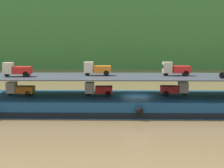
{
  "coord_description": "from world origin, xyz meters",
  "views": [
    {
      "loc": [
        -1.84,
        -34.35,
        6.96
      ],
      "look_at": [
        -2.51,
        0.0,
        2.7
      ],
      "focal_mm": 55.49,
      "sensor_mm": 36.0,
      "label": 1
    }
  ],
  "objects_px": {
    "mini_truck_upper_mid": "(97,69)",
    "mini_truck_upper_fore": "(176,69)",
    "mini_truck_upper_stern": "(17,70)",
    "mini_truck_lower_aft": "(98,89)",
    "cargo_barge": "(137,103)",
    "mini_truck_lower_stern": "(20,89)",
    "mini_truck_lower_mid": "(175,89)"
  },
  "relations": [
    {
      "from": "mini_truck_upper_stern",
      "to": "mini_truck_lower_aft",
      "type": "bearing_deg",
      "value": 4.54
    },
    {
      "from": "cargo_barge",
      "to": "mini_truck_lower_aft",
      "type": "bearing_deg",
      "value": -179.67
    },
    {
      "from": "cargo_barge",
      "to": "mini_truck_lower_aft",
      "type": "relative_size",
      "value": 11.73
    },
    {
      "from": "cargo_barge",
      "to": "mini_truck_upper_mid",
      "type": "relative_size",
      "value": 11.87
    },
    {
      "from": "mini_truck_upper_stern",
      "to": "mini_truck_upper_mid",
      "type": "height_order",
      "value": "same"
    },
    {
      "from": "mini_truck_upper_stern",
      "to": "mini_truck_upper_fore",
      "type": "relative_size",
      "value": 1.01
    },
    {
      "from": "mini_truck_upper_stern",
      "to": "cargo_barge",
      "type": "bearing_deg",
      "value": 3.16
    },
    {
      "from": "mini_truck_upper_fore",
      "to": "mini_truck_lower_stern",
      "type": "bearing_deg",
      "value": -177.77
    },
    {
      "from": "mini_truck_upper_mid",
      "to": "mini_truck_upper_fore",
      "type": "distance_m",
      "value": 7.95
    },
    {
      "from": "cargo_barge",
      "to": "mini_truck_upper_fore",
      "type": "height_order",
      "value": "mini_truck_upper_fore"
    },
    {
      "from": "mini_truck_lower_mid",
      "to": "cargo_barge",
      "type": "bearing_deg",
      "value": -173.15
    },
    {
      "from": "mini_truck_lower_aft",
      "to": "mini_truck_upper_stern",
      "type": "bearing_deg",
      "value": -175.46
    },
    {
      "from": "mini_truck_lower_mid",
      "to": "mini_truck_upper_mid",
      "type": "distance_m",
      "value": 8.15
    },
    {
      "from": "mini_truck_upper_stern",
      "to": "mini_truck_upper_mid",
      "type": "xyz_separation_m",
      "value": [
        7.8,
        1.28,
        0.0
      ]
    },
    {
      "from": "mini_truck_lower_aft",
      "to": "mini_truck_upper_mid",
      "type": "relative_size",
      "value": 1.01
    },
    {
      "from": "mini_truck_lower_aft",
      "to": "mini_truck_upper_stern",
      "type": "height_order",
      "value": "mini_truck_upper_stern"
    },
    {
      "from": "cargo_barge",
      "to": "mini_truck_upper_mid",
      "type": "distance_m",
      "value": 5.35
    },
    {
      "from": "mini_truck_upper_fore",
      "to": "cargo_barge",
      "type": "bearing_deg",
      "value": -171.52
    },
    {
      "from": "mini_truck_upper_stern",
      "to": "mini_truck_upper_mid",
      "type": "bearing_deg",
      "value": 9.31
    },
    {
      "from": "mini_truck_lower_stern",
      "to": "cargo_barge",
      "type": "bearing_deg",
      "value": 0.14
    },
    {
      "from": "mini_truck_lower_aft",
      "to": "mini_truck_lower_mid",
      "type": "distance_m",
      "value": 7.76
    },
    {
      "from": "cargo_barge",
      "to": "mini_truck_upper_stern",
      "type": "bearing_deg",
      "value": -176.84
    },
    {
      "from": "mini_truck_upper_fore",
      "to": "mini_truck_lower_aft",
      "type": "bearing_deg",
      "value": -175.57
    },
    {
      "from": "cargo_barge",
      "to": "mini_truck_upper_mid",
      "type": "xyz_separation_m",
      "value": [
        -4.05,
        0.63,
        3.44
      ]
    },
    {
      "from": "mini_truck_lower_stern",
      "to": "mini_truck_upper_mid",
      "type": "bearing_deg",
      "value": 4.82
    },
    {
      "from": "mini_truck_lower_stern",
      "to": "mini_truck_upper_stern",
      "type": "relative_size",
      "value": 1.0
    },
    {
      "from": "mini_truck_lower_mid",
      "to": "mini_truck_upper_mid",
      "type": "xyz_separation_m",
      "value": [
        -7.9,
        0.16,
        2.0
      ]
    },
    {
      "from": "mini_truck_lower_stern",
      "to": "mini_truck_lower_mid",
      "type": "bearing_deg",
      "value": 1.8
    },
    {
      "from": "mini_truck_lower_mid",
      "to": "mini_truck_upper_stern",
      "type": "distance_m",
      "value": 15.87
    },
    {
      "from": "mini_truck_upper_mid",
      "to": "mini_truck_upper_fore",
      "type": "height_order",
      "value": "same"
    },
    {
      "from": "mini_truck_lower_aft",
      "to": "mini_truck_lower_stern",
      "type": "bearing_deg",
      "value": -179.95
    },
    {
      "from": "cargo_barge",
      "to": "mini_truck_lower_stern",
      "type": "height_order",
      "value": "mini_truck_lower_stern"
    }
  ]
}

